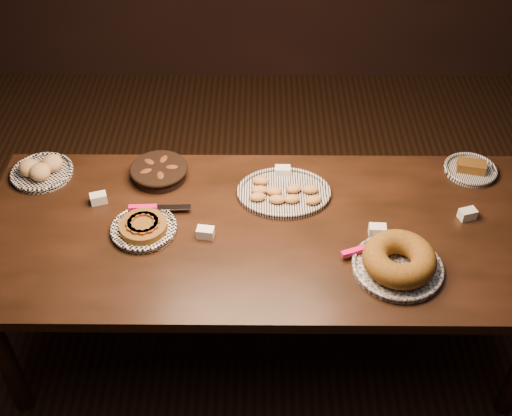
{
  "coord_description": "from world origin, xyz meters",
  "views": [
    {
      "loc": [
        -0.02,
        -1.92,
        2.62
      ],
      "look_at": [
        -0.04,
        0.05,
        0.82
      ],
      "focal_mm": 45.0,
      "sensor_mm": 36.0,
      "label": 1
    }
  ],
  "objects_px": {
    "buffet_table": "(265,241)",
    "apple_tart_plate": "(144,227)",
    "madeleine_platter": "(283,193)",
    "bundt_cake_plate": "(399,261)"
  },
  "relations": [
    {
      "from": "apple_tart_plate",
      "to": "madeleine_platter",
      "type": "distance_m",
      "value": 0.63
    },
    {
      "from": "madeleine_platter",
      "to": "bundt_cake_plate",
      "type": "bearing_deg",
      "value": -32.08
    },
    {
      "from": "bundt_cake_plate",
      "to": "apple_tart_plate",
      "type": "bearing_deg",
      "value": 172.72
    },
    {
      "from": "apple_tart_plate",
      "to": "madeleine_platter",
      "type": "relative_size",
      "value": 0.79
    },
    {
      "from": "apple_tart_plate",
      "to": "bundt_cake_plate",
      "type": "relative_size",
      "value": 0.82
    },
    {
      "from": "buffet_table",
      "to": "bundt_cake_plate",
      "type": "height_order",
      "value": "bundt_cake_plate"
    },
    {
      "from": "buffet_table",
      "to": "bundt_cake_plate",
      "type": "relative_size",
      "value": 6.03
    },
    {
      "from": "buffet_table",
      "to": "apple_tart_plate",
      "type": "relative_size",
      "value": 7.37
    },
    {
      "from": "bundt_cake_plate",
      "to": "madeleine_platter",
      "type": "bearing_deg",
      "value": 139.18
    },
    {
      "from": "buffet_table",
      "to": "apple_tart_plate",
      "type": "distance_m",
      "value": 0.51
    }
  ]
}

